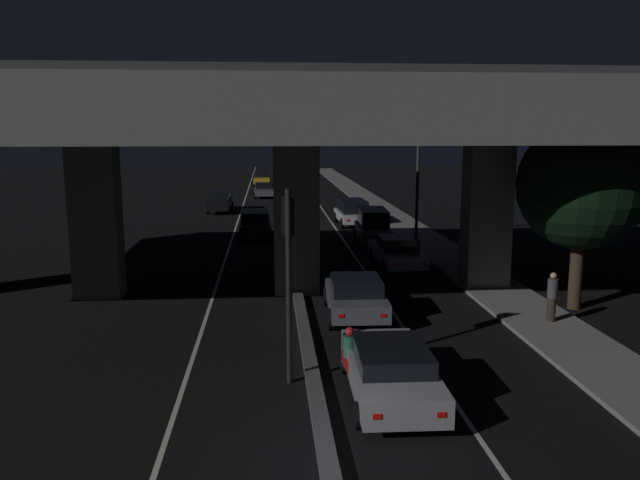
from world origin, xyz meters
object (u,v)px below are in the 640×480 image
object	(u,v)px
street_lamp	(413,150)
car_white_fifth	(352,211)
car_silver_third	(397,251)
pedestrian_on_sidewalk	(552,297)
car_dark_green_lead_oncoming	(255,224)
motorcycle_red_filtering_near	(350,359)
car_taxi_yellow_fourth_oncoming	(262,179)
car_grey_fourth	(373,226)
traffic_light_left_of_median	(288,252)
car_silver_lead	(390,369)
car_grey_third_oncoming	(264,190)
car_black_second_oncoming	(220,201)
car_grey_second	(355,296)

from	to	relation	value
street_lamp	car_white_fifth	distance (m)	8.10
car_silver_third	pedestrian_on_sidewalk	xyz separation A→B (m)	(3.24, -9.18, 0.23)
car_dark_green_lead_oncoming	motorcycle_red_filtering_near	xyz separation A→B (m)	(2.79, -21.45, -0.24)
car_taxi_yellow_fourth_oncoming	motorcycle_red_filtering_near	size ratio (longest dim) A/B	2.48
car_grey_fourth	car_white_fifth	xyz separation A→B (m)	(-0.18, 7.26, -0.12)
street_lamp	car_taxi_yellow_fourth_oncoming	distance (m)	38.39
car_taxi_yellow_fourth_oncoming	traffic_light_left_of_median	bearing A→B (deg)	2.33
car_silver_lead	car_dark_green_lead_oncoming	bearing A→B (deg)	10.53
street_lamp	car_white_fifth	world-z (taller)	street_lamp
car_taxi_yellow_fourth_oncoming	car_grey_third_oncoming	bearing A→B (deg)	2.38
car_silver_lead	car_white_fifth	distance (m)	27.52
car_taxi_yellow_fourth_oncoming	pedestrian_on_sidewalk	size ratio (longest dim) A/B	2.74
car_black_second_oncoming	car_grey_third_oncoming	xyz separation A→B (m)	(3.35, 10.16, -0.15)
car_black_second_oncoming	pedestrian_on_sidewalk	world-z (taller)	pedestrian_on_sidewalk
car_grey_third_oncoming	car_dark_green_lead_oncoming	bearing A→B (deg)	-3.45
car_grey_fourth	motorcycle_red_filtering_near	world-z (taller)	car_grey_fourth
car_grey_third_oncoming	pedestrian_on_sidewalk	bearing A→B (deg)	10.95
car_grey_fourth	car_black_second_oncoming	size ratio (longest dim) A/B	0.91
car_silver_lead	car_grey_fourth	size ratio (longest dim) A/B	1.09
street_lamp	pedestrian_on_sidewalk	world-z (taller)	street_lamp
street_lamp	car_black_second_oncoming	distance (m)	19.01
car_dark_green_lead_oncoming	pedestrian_on_sidewalk	distance (m)	19.97
car_white_fifth	motorcycle_red_filtering_near	xyz separation A→B (m)	(-3.61, -26.40, -0.30)
car_dark_green_lead_oncoming	car_silver_lead	bearing A→B (deg)	8.35
car_black_second_oncoming	car_silver_lead	bearing A→B (deg)	11.07
street_lamp	car_grey_fourth	world-z (taller)	street_lamp
street_lamp	car_silver_lead	distance (m)	22.10
car_grey_third_oncoming	motorcycle_red_filtering_near	distance (m)	44.36
car_silver_lead	car_silver_third	bearing A→B (deg)	-10.97
car_dark_green_lead_oncoming	car_black_second_oncoming	world-z (taller)	car_dark_green_lead_oncoming
car_white_fifth	car_black_second_oncoming	size ratio (longest dim) A/B	0.96
traffic_light_left_of_median	car_grey_second	bearing A→B (deg)	65.42
car_silver_third	car_dark_green_lead_oncoming	distance (m)	10.55
street_lamp	car_black_second_oncoming	xyz separation A→B (m)	(-11.94, 14.13, -4.34)
car_white_fifth	car_grey_third_oncoming	bearing A→B (deg)	16.69
car_white_fifth	car_dark_green_lead_oncoming	xyz separation A→B (m)	(-6.40, -4.95, -0.06)
car_silver_lead	car_grey_second	bearing A→B (deg)	0.65
street_lamp	car_grey_fourth	distance (m)	4.85
car_silver_lead	car_dark_green_lead_oncoming	xyz separation A→B (m)	(-3.63, 22.43, 0.15)
traffic_light_left_of_median	car_white_fifth	size ratio (longest dim) A/B	1.06
car_white_fifth	motorcycle_red_filtering_near	distance (m)	26.65
car_taxi_yellow_fourth_oncoming	car_grey_fourth	bearing A→B (deg)	10.84
car_silver_third	car_white_fifth	size ratio (longest dim) A/B	1.04
car_silver_lead	car_taxi_yellow_fourth_oncoming	bearing A→B (deg)	4.84
car_black_second_oncoming	traffic_light_left_of_median	bearing A→B (deg)	7.56
car_white_fifth	pedestrian_on_sidewalk	world-z (taller)	pedestrian_on_sidewalk
traffic_light_left_of_median	motorcycle_red_filtering_near	distance (m)	3.14
traffic_light_left_of_median	car_silver_lead	bearing A→B (deg)	-27.07
car_white_fifth	car_taxi_yellow_fourth_oncoming	world-z (taller)	car_white_fifth
car_white_fifth	motorcycle_red_filtering_near	bearing A→B (deg)	170.25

